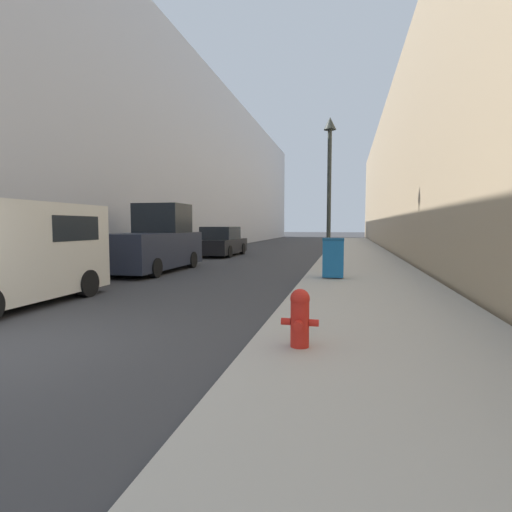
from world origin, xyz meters
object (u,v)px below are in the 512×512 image
at_px(trash_bin, 333,257).
at_px(pickup_truck, 154,244).
at_px(lamppost, 329,172).
at_px(fire_hydrant, 300,316).
at_px(white_van, 7,249).
at_px(parked_sedan_near, 221,242).

bearing_deg(trash_bin, pickup_truck, 167.38).
height_order(lamppost, pickup_truck, lamppost).
relative_size(fire_hydrant, trash_bin, 0.63).
height_order(fire_hydrant, white_van, white_van).
bearing_deg(trash_bin, fire_hydrant, -91.60).
bearing_deg(white_van, fire_hydrant, -16.75).
bearing_deg(fire_hydrant, parked_sedan_near, 111.11).
xyz_separation_m(fire_hydrant, pickup_truck, (-6.33, 8.46, 0.50)).
xyz_separation_m(lamppost, pickup_truck, (-6.18, -3.00, -2.79)).
height_order(lamppost, parked_sedan_near, lamppost).
bearing_deg(lamppost, white_van, -122.89).
distance_m(fire_hydrant, pickup_truck, 10.58).
xyz_separation_m(lamppost, white_van, (-6.18, -9.56, -2.62)).
bearing_deg(white_van, trash_bin, 38.00).
relative_size(white_van, pickup_truck, 0.87).
relative_size(trash_bin, lamppost, 0.20).
bearing_deg(trash_bin, lamppost, 94.38).
relative_size(fire_hydrant, white_van, 0.17).
bearing_deg(trash_bin, parked_sedan_near, 124.96).
relative_size(fire_hydrant, parked_sedan_near, 0.16).
distance_m(trash_bin, pickup_truck, 6.69).
distance_m(white_van, parked_sedan_near, 14.36).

